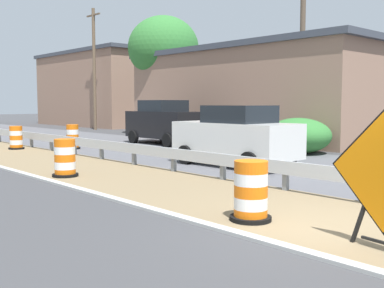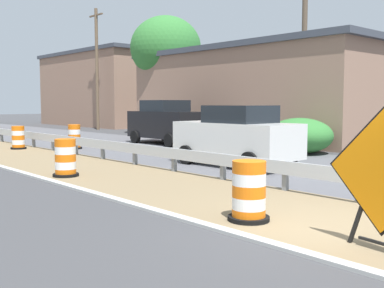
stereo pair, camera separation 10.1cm
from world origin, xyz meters
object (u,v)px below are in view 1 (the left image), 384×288
(traffic_barrel_close, at_px, (65,160))
(traffic_barrel_mid, at_px, (73,138))
(traffic_barrel_nearest, at_px, (251,194))
(car_lead_near_lane, at_px, (236,136))
(traffic_barrel_far, at_px, (16,139))
(car_mid_far_lane, at_px, (165,122))
(utility_pole_near, at_px, (302,54))
(utility_pole_mid, at_px, (94,68))

(traffic_barrel_close, distance_m, traffic_barrel_mid, 7.97)
(traffic_barrel_nearest, bearing_deg, car_lead_near_lane, 44.46)
(traffic_barrel_far, relative_size, car_mid_far_lane, 0.24)
(traffic_barrel_mid, bearing_deg, traffic_barrel_close, -119.36)
(traffic_barrel_nearest, height_order, traffic_barrel_close, traffic_barrel_nearest)
(traffic_barrel_close, bearing_deg, traffic_barrel_mid, 60.64)
(traffic_barrel_nearest, distance_m, traffic_barrel_mid, 14.17)
(traffic_barrel_far, bearing_deg, car_lead_near_lane, -72.75)
(traffic_barrel_mid, bearing_deg, utility_pole_near, -39.92)
(traffic_barrel_nearest, distance_m, utility_pole_mid, 29.12)
(traffic_barrel_mid, relative_size, utility_pole_mid, 0.12)
(traffic_barrel_close, distance_m, traffic_barrel_far, 8.80)
(traffic_barrel_close, distance_m, utility_pole_mid, 23.37)
(traffic_barrel_close, xyz_separation_m, utility_pole_near, (11.81, 0.34, 3.77))
(utility_pole_near, bearing_deg, traffic_barrel_far, 139.97)
(traffic_barrel_nearest, relative_size, traffic_barrel_mid, 0.97)
(traffic_barrel_far, bearing_deg, traffic_barrel_close, -103.18)
(traffic_barrel_nearest, bearing_deg, utility_pole_mid, 64.79)
(traffic_barrel_close, height_order, car_lead_near_lane, car_lead_near_lane)
(car_lead_near_lane, height_order, utility_pole_near, utility_pole_near)
(traffic_barrel_close, height_order, traffic_barrel_far, traffic_barrel_close)
(traffic_barrel_nearest, height_order, utility_pole_mid, utility_pole_mid)
(traffic_barrel_nearest, relative_size, traffic_barrel_far, 1.03)
(traffic_barrel_far, distance_m, car_mid_far_lane, 7.04)
(car_mid_far_lane, bearing_deg, traffic_barrel_far, -108.58)
(traffic_barrel_close, height_order, utility_pole_near, utility_pole_near)
(traffic_barrel_mid, bearing_deg, car_mid_far_lane, -9.05)
(traffic_barrel_mid, xyz_separation_m, utility_pole_near, (7.90, -6.61, 3.75))
(traffic_barrel_close, relative_size, car_lead_near_lane, 0.25)
(traffic_barrel_mid, relative_size, traffic_barrel_far, 1.06)
(traffic_barrel_nearest, relative_size, car_mid_far_lane, 0.24)
(traffic_barrel_close, relative_size, utility_pole_mid, 0.12)
(traffic_barrel_mid, bearing_deg, traffic_barrel_nearest, -105.54)
(car_lead_near_lane, relative_size, utility_pole_near, 0.52)
(traffic_barrel_far, bearing_deg, utility_pole_near, -40.03)
(traffic_barrel_close, relative_size, car_mid_far_lane, 0.24)
(car_mid_far_lane, bearing_deg, traffic_barrel_mid, -97.88)
(car_lead_near_lane, bearing_deg, utility_pole_mid, -19.54)
(car_mid_far_lane, bearing_deg, utility_pole_near, 29.77)
(traffic_barrel_far, xyz_separation_m, utility_pole_near, (9.80, -8.23, 3.78))
(traffic_barrel_mid, distance_m, utility_pole_mid, 15.61)
(traffic_barrel_mid, relative_size, utility_pole_near, 0.13)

